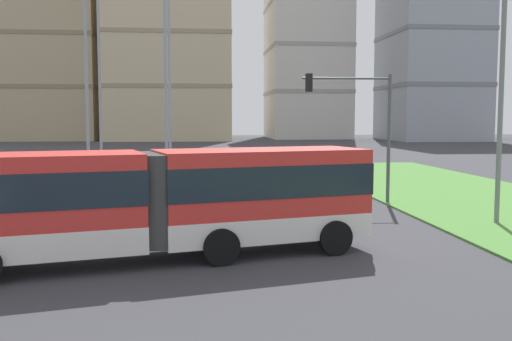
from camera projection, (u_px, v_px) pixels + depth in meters
articulated_bus at (164, 200)px, 16.04m from camera, size 12.03×5.42×3.00m
traffic_light_far_right at (360, 115)px, 26.12m from camera, size 4.07×0.28×5.87m
streetlight_median at (501, 88)px, 20.94m from camera, size 0.70×0.28×9.09m
apartment_tower_west at (41, 41)px, 104.59m from camera, size 21.37×19.81×35.28m
apartment_tower_centre at (307, 29)px, 112.74m from camera, size 14.85×18.65×42.16m
apartment_tower_eastcentre at (432, 37)px, 102.31m from camera, size 15.26×18.33×36.30m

